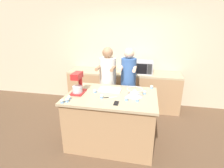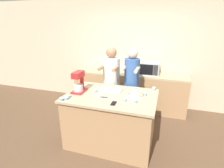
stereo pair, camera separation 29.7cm
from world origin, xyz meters
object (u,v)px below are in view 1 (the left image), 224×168
(person_left, at_px, (108,84))
(cupcake_0, at_px, (69,97))
(microwave_oven, at_px, (142,67))
(cupcake_4, at_px, (145,92))
(mixing_bowl, at_px, (135,92))
(cupcake_6, at_px, (152,87))
(cell_phone, at_px, (116,103))
(cupcake_1, at_px, (67,100))
(knife, at_px, (110,97))
(cupcake_2, at_px, (126,99))
(cupcake_5, at_px, (102,96))
(person_right, at_px, (128,85))
(stand_mixer, at_px, (78,84))
(baking_tray, at_px, (110,90))
(cupcake_7, at_px, (95,91))
(cupcake_8, at_px, (62,101))
(cupcake_3, at_px, (137,99))

(person_left, relative_size, cupcake_0, 26.07)
(microwave_oven, distance_m, cupcake_4, 1.36)
(mixing_bowl, xyz_separation_m, cupcake_6, (0.29, 0.43, -0.04))
(cell_phone, xyz_separation_m, cupcake_1, (-0.76, -0.10, 0.03))
(knife, relative_size, cupcake_2, 3.31)
(cell_phone, distance_m, cupcake_6, 0.93)
(cupcake_5, bearing_deg, microwave_oven, 71.04)
(mixing_bowl, height_order, knife, mixing_bowl)
(cupcake_5, bearing_deg, person_right, 69.26)
(person_right, distance_m, mixing_bowl, 0.74)
(stand_mixer, xyz_separation_m, microwave_oven, (1.03, 1.54, -0.02))
(baking_tray, bearing_deg, cupcake_6, 18.89)
(person_right, xyz_separation_m, cupcake_4, (0.35, -0.57, 0.10))
(cupcake_2, bearing_deg, cupcake_4, 49.89)
(stand_mixer, height_order, cupcake_0, stand_mixer)
(mixing_bowl, bearing_deg, cupcake_1, -156.86)
(stand_mixer, height_order, cupcake_1, stand_mixer)
(person_left, xyz_separation_m, cupcake_0, (-0.40, -1.04, 0.11))
(stand_mixer, distance_m, cell_phone, 0.79)
(knife, xyz_separation_m, cupcake_2, (0.29, -0.06, 0.03))
(mixing_bowl, bearing_deg, knife, -161.00)
(cupcake_0, relative_size, cupcake_7, 1.00)
(stand_mixer, height_order, cupcake_7, stand_mixer)
(cupcake_5, distance_m, cupcake_6, 1.01)
(microwave_oven, xyz_separation_m, cupcake_1, (-1.06, -1.91, -0.11))
(cupcake_1, bearing_deg, cupcake_4, 25.48)
(microwave_oven, bearing_deg, cupcake_4, -85.34)
(cell_phone, bearing_deg, cupcake_8, -170.04)
(cell_phone, height_order, cupcake_4, cupcake_4)
(person_left, distance_m, cell_phone, 1.11)
(knife, bearing_deg, microwave_oven, 74.49)
(person_right, bearing_deg, knife, -104.23)
(baking_tray, bearing_deg, person_left, 106.35)
(person_left, height_order, cupcake_4, person_left)
(microwave_oven, height_order, cell_phone, microwave_oven)
(cupcake_6, bearing_deg, person_left, 163.01)
(cupcake_6, xyz_separation_m, cupcake_8, (-1.35, -0.91, 0.00))
(knife, height_order, cupcake_7, cupcake_7)
(baking_tray, xyz_separation_m, cupcake_7, (-0.23, -0.16, 0.01))
(cupcake_6, bearing_deg, cell_phone, -125.06)
(person_left, distance_m, baking_tray, 0.56)
(microwave_oven, xyz_separation_m, cupcake_8, (-1.12, -1.96, -0.11))
(cupcake_5, bearing_deg, cupcake_0, -163.31)
(stand_mixer, xyz_separation_m, cupcake_0, (-0.05, -0.28, -0.13))
(cupcake_2, bearing_deg, stand_mixer, 170.78)
(cell_phone, bearing_deg, microwave_oven, 80.56)
(cupcake_3, distance_m, cupcake_6, 0.66)
(mixing_bowl, bearing_deg, person_left, 131.34)
(baking_tray, height_order, cupcake_4, cupcake_4)
(microwave_oven, bearing_deg, cupcake_0, -120.59)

